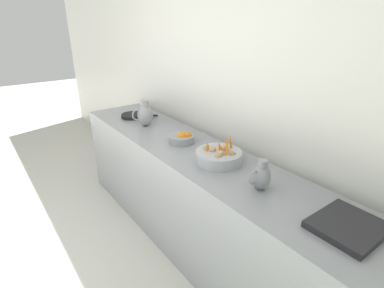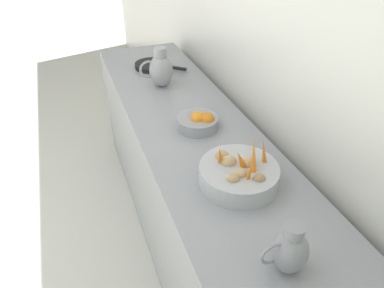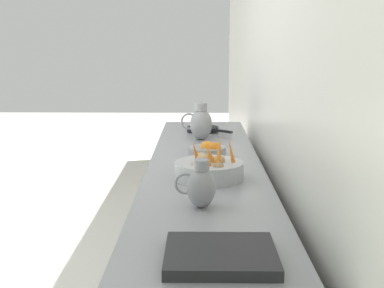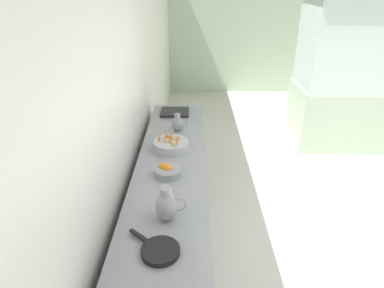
# 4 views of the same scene
# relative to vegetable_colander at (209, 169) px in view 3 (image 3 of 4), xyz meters

# --- Properties ---
(tile_wall_left) EXTENTS (0.10, 9.59, 3.00)m
(tile_wall_left) POSITION_rel_vegetable_colander_xyz_m (-0.40, 0.22, 0.55)
(tile_wall_left) COLOR white
(tile_wall_left) RESTS_ON ground_plane
(prep_counter) EXTENTS (0.62, 3.07, 0.90)m
(prep_counter) POSITION_rel_vegetable_colander_xyz_m (0.02, -0.28, -0.50)
(prep_counter) COLOR gray
(prep_counter) RESTS_ON ground_plane
(vegetable_colander) EXTENTS (0.33, 0.33, 0.22)m
(vegetable_colander) POSITION_rel_vegetable_colander_xyz_m (0.00, 0.00, 0.00)
(vegetable_colander) COLOR #ADAFB5
(vegetable_colander) RESTS_ON prep_counter
(orange_bowl) EXTENTS (0.22, 0.22, 0.10)m
(orange_bowl) POSITION_rel_vegetable_colander_xyz_m (-0.00, -0.47, -0.01)
(orange_bowl) COLOR gray
(orange_bowl) RESTS_ON prep_counter
(metal_pitcher_tall) EXTENTS (0.21, 0.15, 0.25)m
(metal_pitcher_tall) POSITION_rel_vegetable_colander_xyz_m (0.04, -1.03, 0.06)
(metal_pitcher_tall) COLOR #939399
(metal_pitcher_tall) RESTS_ON prep_counter
(metal_pitcher_short) EXTENTS (0.17, 0.12, 0.20)m
(metal_pitcher_short) POSITION_rel_vegetable_colander_xyz_m (0.04, 0.43, 0.04)
(metal_pitcher_short) COLOR gray
(metal_pitcher_short) RESTS_ON prep_counter
(counter_sink_basin) EXTENTS (0.34, 0.30, 0.04)m
(counter_sink_basin) POSITION_rel_vegetable_colander_xyz_m (-0.02, 0.95, -0.03)
(counter_sink_basin) COLOR #232326
(counter_sink_basin) RESTS_ON prep_counter
(skillet_on_counter) EXTENTS (0.33, 0.30, 0.03)m
(skillet_on_counter) POSITION_rel_vegetable_colander_xyz_m (0.02, -1.35, -0.03)
(skillet_on_counter) COLOR black
(skillet_on_counter) RESTS_ON prep_counter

